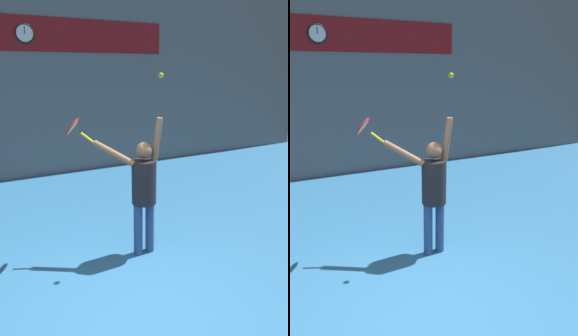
% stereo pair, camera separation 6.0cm
% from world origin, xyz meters
% --- Properties ---
extents(ground_plane, '(18.00, 18.00, 0.00)m').
position_xyz_m(ground_plane, '(0.00, 0.00, 0.00)').
color(ground_plane, teal).
extents(back_wall, '(18.00, 0.10, 5.00)m').
position_xyz_m(back_wall, '(0.00, 5.76, 2.50)').
color(back_wall, slate).
rests_on(back_wall, ground_plane).
extents(sponsor_banner, '(6.85, 0.02, 0.77)m').
position_xyz_m(sponsor_banner, '(0.00, 5.70, 3.42)').
color(sponsor_banner, maroon).
extents(scoreboard_clock, '(0.44, 0.04, 0.44)m').
position_xyz_m(scoreboard_clock, '(-0.07, 5.68, 3.42)').
color(scoreboard_clock, white).
extents(tennis_player, '(0.91, 0.58, 2.03)m').
position_xyz_m(tennis_player, '(0.71, 1.26, 1.05)').
color(tennis_player, '#2D4C7F').
rests_on(tennis_player, ground_plane).
extents(tennis_racket, '(0.42, 0.36, 0.36)m').
position_xyz_m(tennis_racket, '(-0.10, 1.75, 1.88)').
color(tennis_racket, yellow).
extents(tennis_ball, '(0.07, 0.07, 0.07)m').
position_xyz_m(tennis_ball, '(0.91, 1.14, 2.58)').
color(tennis_ball, '#CCDB2D').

